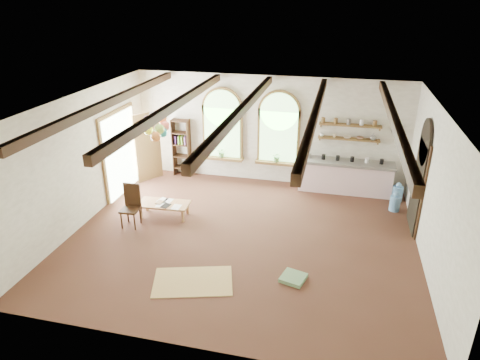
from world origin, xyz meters
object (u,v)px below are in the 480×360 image
(coffee_table, at_px, (164,205))
(balloon_cluster, at_px, (154,126))
(kitchen_counter, at_px, (345,176))
(side_chair, at_px, (131,214))

(coffee_table, distance_m, balloon_cluster, 2.03)
(kitchen_counter, bearing_deg, side_chair, -147.61)
(balloon_cluster, bearing_deg, kitchen_counter, 26.36)
(kitchen_counter, bearing_deg, balloon_cluster, -153.64)
(coffee_table, relative_size, balloon_cluster, 1.16)
(coffee_table, xyz_separation_m, side_chair, (-0.60, -0.64, -0.02))
(coffee_table, xyz_separation_m, balloon_cluster, (-0.21, 0.27, 2.00))
(side_chair, xyz_separation_m, balloon_cluster, (0.39, 0.90, 2.02))
(balloon_cluster, bearing_deg, side_chair, -113.48)
(kitchen_counter, height_order, balloon_cluster, balloon_cluster)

